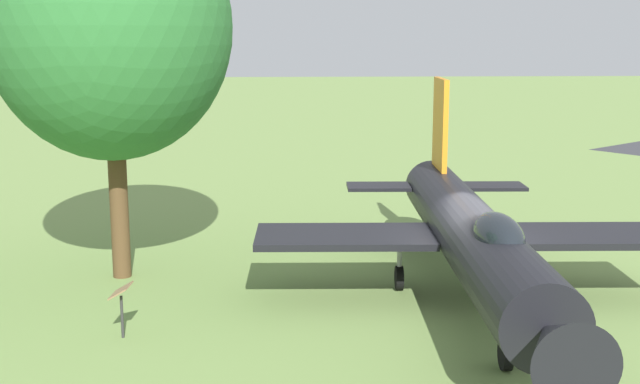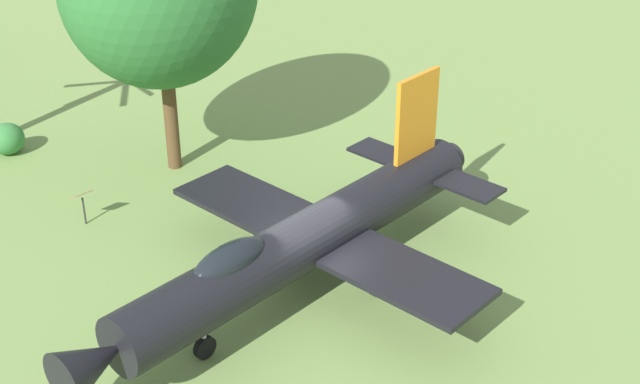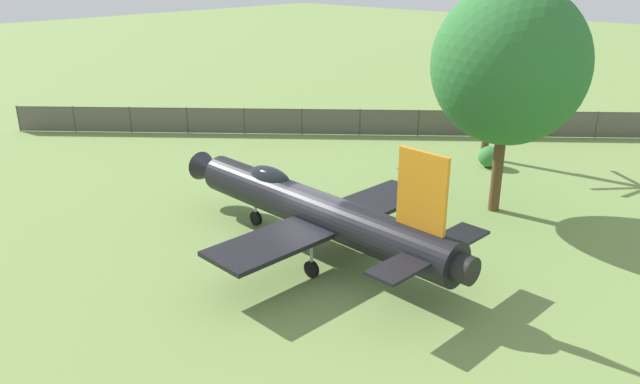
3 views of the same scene
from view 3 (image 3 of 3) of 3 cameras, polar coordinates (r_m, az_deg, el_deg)
The scene contains 7 objects.
ground_plane at distance 23.28m, azimuth -0.27°, elevation -5.63°, with size 200.00×200.00×0.00m, color #75934C.
display_jet at distance 22.78m, azimuth -0.87°, elevation -1.45°, with size 14.11×9.90×4.97m.
shade_tree at distance 26.54m, azimuth 17.10°, elevation 11.18°, with size 6.45×5.96×9.63m.
palm_tree at distance 34.51m, azimuth 15.49°, elevation 8.80°, with size 4.58×3.92×6.78m.
perimeter_fence at distance 38.65m, azimuth 1.02°, elevation 6.59°, with size 30.31×26.23×1.66m.
shrub_near_fence at distance 33.79m, azimuth 15.47°, elevation 3.17°, with size 1.24×1.16×1.13m.
info_plaque at distance 29.34m, azimuth 7.68°, elevation 1.70°, with size 0.63×0.45×1.14m.
Camera 3 is at (14.39, -15.08, 10.36)m, focal length 34.51 mm.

